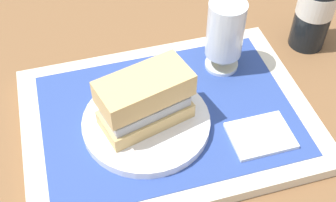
% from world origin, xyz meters
% --- Properties ---
extents(ground_plane, '(3.00, 3.00, 0.00)m').
position_xyz_m(ground_plane, '(0.00, 0.00, 0.00)').
color(ground_plane, brown).
extents(tray, '(0.44, 0.32, 0.02)m').
position_xyz_m(tray, '(0.00, 0.00, 0.01)').
color(tray, beige).
rests_on(tray, ground_plane).
extents(placemat, '(0.38, 0.27, 0.00)m').
position_xyz_m(placemat, '(0.00, 0.00, 0.02)').
color(placemat, '#2D4793').
rests_on(placemat, tray).
extents(plate, '(0.19, 0.19, 0.01)m').
position_xyz_m(plate, '(-0.04, -0.01, 0.03)').
color(plate, white).
rests_on(plate, placemat).
extents(sandwich, '(0.14, 0.10, 0.08)m').
position_xyz_m(sandwich, '(-0.03, -0.01, 0.08)').
color(sandwich, tan).
rests_on(sandwich, plate).
extents(beer_glass, '(0.06, 0.06, 0.12)m').
position_xyz_m(beer_glass, '(0.12, 0.08, 0.09)').
color(beer_glass, silver).
rests_on(beer_glass, placemat).
extents(napkin_folded, '(0.09, 0.07, 0.01)m').
position_xyz_m(napkin_folded, '(0.12, -0.08, 0.02)').
color(napkin_folded, white).
rests_on(napkin_folded, placemat).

